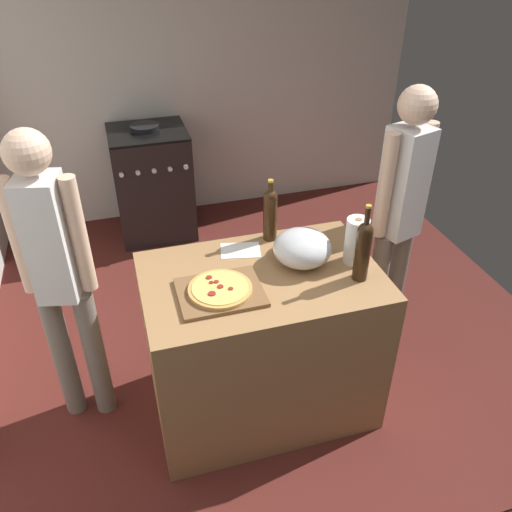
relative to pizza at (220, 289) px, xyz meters
name	(u,v)px	position (x,y,z in m)	size (l,w,h in m)	color
ground_plane	(238,306)	(0.33, 0.98, -0.96)	(4.01, 3.77, 0.02)	#511E19
kitchen_wall_rear	(186,67)	(0.33, 2.62, 0.35)	(4.01, 0.10, 2.60)	beige
counter	(261,343)	(0.23, 0.09, -0.49)	(1.20, 0.77, 0.92)	#9E7247
cutting_board	(220,292)	(0.00, 0.00, -0.02)	(0.40, 0.32, 0.02)	brown
pizza	(220,289)	(0.00, 0.00, 0.00)	(0.30, 0.30, 0.03)	tan
mixing_bowl	(302,248)	(0.46, 0.14, 0.06)	(0.30, 0.30, 0.18)	#B2B2B7
paper_towel_roll	(356,241)	(0.73, 0.07, 0.09)	(0.12, 0.12, 0.25)	white
wine_bottle_clear	(363,249)	(0.69, -0.07, 0.14)	(0.08, 0.08, 0.41)	#331E0F
wine_bottle_amber	(270,213)	(0.38, 0.41, 0.13)	(0.08, 0.08, 0.35)	#331E0F
recipe_sheet	(240,250)	(0.19, 0.34, -0.03)	(0.21, 0.15, 0.00)	white
stove	(153,183)	(-0.09, 2.22, -0.48)	(0.63, 0.59, 0.97)	black
person_in_stripes	(58,272)	(-0.73, 0.32, 0.02)	(0.35, 0.24, 1.69)	slate
person_in_red	(399,212)	(1.14, 0.37, 0.03)	(0.35, 0.25, 1.70)	slate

